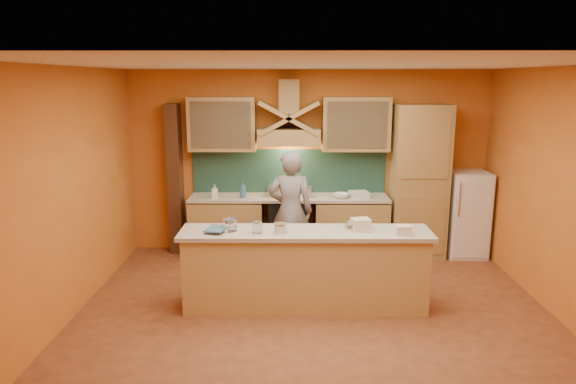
{
  "coord_description": "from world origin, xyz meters",
  "views": [
    {
      "loc": [
        -0.26,
        -5.38,
        2.64
      ],
      "look_at": [
        -0.31,
        0.9,
        1.27
      ],
      "focal_mm": 32.0,
      "sensor_mm": 36.0,
      "label": 1
    }
  ],
  "objects_px": {
    "stove": "(289,226)",
    "mixing_bowl": "(356,225)",
    "kitchen_scale": "(280,229)",
    "person": "(290,211)",
    "fridge": "(466,214)"
  },
  "relations": [
    {
      "from": "stove",
      "to": "mixing_bowl",
      "type": "relative_size",
      "value": 3.68
    },
    {
      "from": "kitchen_scale",
      "to": "mixing_bowl",
      "type": "distance_m",
      "value": 0.91
    },
    {
      "from": "person",
      "to": "kitchen_scale",
      "type": "height_order",
      "value": "person"
    },
    {
      "from": "kitchen_scale",
      "to": "fridge",
      "type": "bearing_deg",
      "value": 15.89
    },
    {
      "from": "fridge",
      "to": "kitchen_scale",
      "type": "relative_size",
      "value": 11.42
    },
    {
      "from": "stove",
      "to": "person",
      "type": "height_order",
      "value": "person"
    },
    {
      "from": "stove",
      "to": "kitchen_scale",
      "type": "distance_m",
      "value": 2.07
    },
    {
      "from": "mixing_bowl",
      "to": "person",
      "type": "bearing_deg",
      "value": 124.57
    },
    {
      "from": "kitchen_scale",
      "to": "stove",
      "type": "bearing_deg",
      "value": 67.85
    },
    {
      "from": "fridge",
      "to": "person",
      "type": "relative_size",
      "value": 0.76
    },
    {
      "from": "person",
      "to": "mixing_bowl",
      "type": "height_order",
      "value": "person"
    },
    {
      "from": "kitchen_scale",
      "to": "person",
      "type": "bearing_deg",
      "value": 65.65
    },
    {
      "from": "stove",
      "to": "person",
      "type": "bearing_deg",
      "value": -87.98
    },
    {
      "from": "fridge",
      "to": "mixing_bowl",
      "type": "height_order",
      "value": "fridge"
    },
    {
      "from": "kitchen_scale",
      "to": "mixing_bowl",
      "type": "relative_size",
      "value": 0.47
    }
  ]
}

